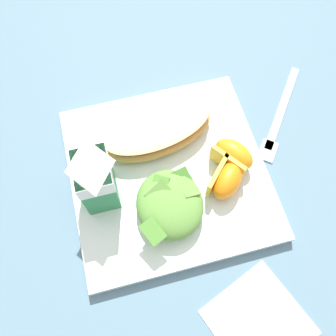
{
  "coord_description": "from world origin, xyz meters",
  "views": [
    {
      "loc": [
        -0.2,
        0.05,
        0.49
      ],
      "look_at": [
        0.0,
        0.0,
        0.03
      ],
      "focal_mm": 38.19,
      "sensor_mm": 36.0,
      "label": 1
    }
  ],
  "objects_px": {
    "white_plate": "(168,173)",
    "cheesy_pizza_bread": "(156,131)",
    "green_salad_pile": "(170,204)",
    "milk_carton": "(95,177)",
    "metal_fork": "(278,119)",
    "orange_wedge_middle": "(233,155)",
    "paper_napkin": "(259,322)",
    "orange_wedge_front": "(226,180)"
  },
  "relations": [
    {
      "from": "white_plate",
      "to": "cheesy_pizza_bread",
      "type": "distance_m",
      "value": 0.06
    },
    {
      "from": "cheesy_pizza_bread",
      "to": "green_salad_pile",
      "type": "height_order",
      "value": "green_salad_pile"
    },
    {
      "from": "milk_carton",
      "to": "metal_fork",
      "type": "xyz_separation_m",
      "value": [
        0.06,
        -0.29,
        -0.07
      ]
    },
    {
      "from": "cheesy_pizza_bread",
      "to": "milk_carton",
      "type": "distance_m",
      "value": 0.12
    },
    {
      "from": "metal_fork",
      "to": "orange_wedge_middle",
      "type": "bearing_deg",
      "value": 119.41
    },
    {
      "from": "milk_carton",
      "to": "metal_fork",
      "type": "bearing_deg",
      "value": -78.72
    },
    {
      "from": "cheesy_pizza_bread",
      "to": "paper_napkin",
      "type": "height_order",
      "value": "cheesy_pizza_bread"
    },
    {
      "from": "green_salad_pile",
      "to": "orange_wedge_front",
      "type": "height_order",
      "value": "green_salad_pile"
    },
    {
      "from": "cheesy_pizza_bread",
      "to": "milk_carton",
      "type": "relative_size",
      "value": 1.65
    },
    {
      "from": "cheesy_pizza_bread",
      "to": "white_plate",
      "type": "bearing_deg",
      "value": -177.26
    },
    {
      "from": "green_salad_pile",
      "to": "orange_wedge_front",
      "type": "xyz_separation_m",
      "value": [
        0.01,
        -0.08,
        -0.0
      ]
    },
    {
      "from": "milk_carton",
      "to": "orange_wedge_middle",
      "type": "xyz_separation_m",
      "value": [
        0.0,
        -0.19,
        -0.04
      ]
    },
    {
      "from": "cheesy_pizza_bread",
      "to": "orange_wedge_middle",
      "type": "xyz_separation_m",
      "value": [
        -0.07,
        -0.1,
        0.0
      ]
    },
    {
      "from": "orange_wedge_front",
      "to": "milk_carton",
      "type": "bearing_deg",
      "value": 79.33
    },
    {
      "from": "orange_wedge_middle",
      "to": "paper_napkin",
      "type": "relative_size",
      "value": 0.63
    },
    {
      "from": "milk_carton",
      "to": "white_plate",
      "type": "bearing_deg",
      "value": -84.4
    },
    {
      "from": "white_plate",
      "to": "orange_wedge_front",
      "type": "relative_size",
      "value": 4.11
    },
    {
      "from": "orange_wedge_middle",
      "to": "white_plate",
      "type": "bearing_deg",
      "value": 84.77
    },
    {
      "from": "white_plate",
      "to": "green_salad_pile",
      "type": "relative_size",
      "value": 2.7
    },
    {
      "from": "green_salad_pile",
      "to": "orange_wedge_middle",
      "type": "bearing_deg",
      "value": -65.87
    },
    {
      "from": "green_salad_pile",
      "to": "white_plate",
      "type": "bearing_deg",
      "value": -12.55
    },
    {
      "from": "orange_wedge_front",
      "to": "metal_fork",
      "type": "height_order",
      "value": "orange_wedge_front"
    },
    {
      "from": "white_plate",
      "to": "milk_carton",
      "type": "bearing_deg",
      "value": 95.6
    },
    {
      "from": "white_plate",
      "to": "paper_napkin",
      "type": "relative_size",
      "value": 2.55
    },
    {
      "from": "milk_carton",
      "to": "orange_wedge_front",
      "type": "distance_m",
      "value": 0.18
    },
    {
      "from": "white_plate",
      "to": "orange_wedge_front",
      "type": "xyz_separation_m",
      "value": [
        -0.04,
        -0.07,
        0.03
      ]
    },
    {
      "from": "green_salad_pile",
      "to": "cheesy_pizza_bread",
      "type": "bearing_deg",
      "value": -4.82
    },
    {
      "from": "white_plate",
      "to": "metal_fork",
      "type": "height_order",
      "value": "white_plate"
    },
    {
      "from": "metal_fork",
      "to": "orange_wedge_front",
      "type": "bearing_deg",
      "value": 126.4
    },
    {
      "from": "metal_fork",
      "to": "paper_napkin",
      "type": "bearing_deg",
      "value": 153.62
    },
    {
      "from": "cheesy_pizza_bread",
      "to": "metal_fork",
      "type": "height_order",
      "value": "cheesy_pizza_bread"
    },
    {
      "from": "white_plate",
      "to": "metal_fork",
      "type": "bearing_deg",
      "value": -75.95
    },
    {
      "from": "white_plate",
      "to": "green_salad_pile",
      "type": "distance_m",
      "value": 0.06
    },
    {
      "from": "green_salad_pile",
      "to": "orange_wedge_front",
      "type": "relative_size",
      "value": 1.52
    },
    {
      "from": "metal_fork",
      "to": "green_salad_pile",
      "type": "bearing_deg",
      "value": 116.78
    },
    {
      "from": "green_salad_pile",
      "to": "milk_carton",
      "type": "xyz_separation_m",
      "value": [
        0.05,
        0.09,
        0.04
      ]
    },
    {
      "from": "green_salad_pile",
      "to": "orange_wedge_middle",
      "type": "xyz_separation_m",
      "value": [
        0.05,
        -0.11,
        -0.0
      ]
    },
    {
      "from": "white_plate",
      "to": "paper_napkin",
      "type": "distance_m",
      "value": 0.23
    },
    {
      "from": "orange_wedge_middle",
      "to": "metal_fork",
      "type": "bearing_deg",
      "value": -60.59
    },
    {
      "from": "paper_napkin",
      "to": "orange_wedge_middle",
      "type": "bearing_deg",
      "value": -8.86
    },
    {
      "from": "green_salad_pile",
      "to": "paper_napkin",
      "type": "distance_m",
      "value": 0.19
    },
    {
      "from": "milk_carton",
      "to": "orange_wedge_front",
      "type": "xyz_separation_m",
      "value": [
        -0.03,
        -0.17,
        -0.04
      ]
    }
  ]
}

